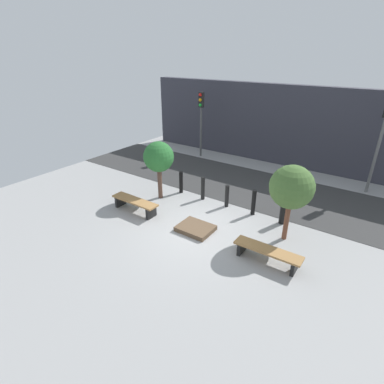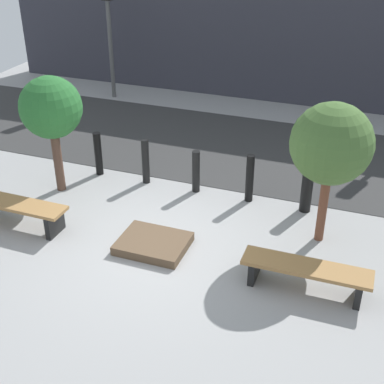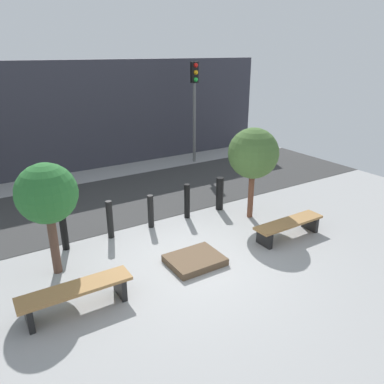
{
  "view_description": "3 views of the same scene",
  "coord_description": "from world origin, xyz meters",
  "px_view_note": "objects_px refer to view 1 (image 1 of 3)",
  "views": [
    {
      "loc": [
        4.83,
        -7.09,
        5.46
      ],
      "look_at": [
        -0.5,
        0.49,
        1.1
      ],
      "focal_mm": 28.0,
      "sensor_mm": 36.0,
      "label": 1
    },
    {
      "loc": [
        3.22,
        -6.81,
        5.26
      ],
      "look_at": [
        0.55,
        0.41,
        0.97
      ],
      "focal_mm": 50.0,
      "sensor_mm": 36.0,
      "label": 2
    },
    {
      "loc": [
        -3.8,
        -5.94,
        4.34
      ],
      "look_at": [
        0.38,
        0.72,
        1.35
      ],
      "focal_mm": 35.0,
      "sensor_mm": 36.0,
      "label": 3
    }
  ],
  "objects_px": {
    "bench_right": "(267,253)",
    "traffic_light_mid_west": "(383,129)",
    "bench_left": "(135,203)",
    "bollard_right": "(254,202)",
    "tree_behind_left_bench": "(159,157)",
    "bollard_center": "(227,196)",
    "planter_bed": "(196,228)",
    "bollard_far_right": "(283,211)",
    "bollard_left": "(203,188)",
    "tree_behind_right_bench": "(292,187)",
    "traffic_light_west": "(201,113)",
    "bollard_far_left": "(181,182)"
  },
  "relations": [
    {
      "from": "bench_right",
      "to": "traffic_light_mid_west",
      "type": "height_order",
      "value": "traffic_light_mid_west"
    },
    {
      "from": "bollard_center",
      "to": "traffic_light_west",
      "type": "bearing_deg",
      "value": 132.89
    },
    {
      "from": "bollard_far_left",
      "to": "traffic_light_mid_west",
      "type": "relative_size",
      "value": 0.24
    },
    {
      "from": "bench_left",
      "to": "tree_behind_left_bench",
      "type": "xyz_separation_m",
      "value": [
        0.0,
        1.44,
        1.38
      ]
    },
    {
      "from": "tree_behind_right_bench",
      "to": "bollard_left",
      "type": "bearing_deg",
      "value": 166.63
    },
    {
      "from": "bench_left",
      "to": "planter_bed",
      "type": "xyz_separation_m",
      "value": [
        2.6,
        0.2,
        -0.27
      ]
    },
    {
      "from": "traffic_light_mid_west",
      "to": "tree_behind_right_bench",
      "type": "bearing_deg",
      "value": -106.88
    },
    {
      "from": "planter_bed",
      "to": "bollard_center",
      "type": "xyz_separation_m",
      "value": [
        0.0,
        2.12,
        0.36
      ]
    },
    {
      "from": "tree_behind_right_bench",
      "to": "bollard_right",
      "type": "distance_m",
      "value": 2.18
    },
    {
      "from": "bollard_left",
      "to": "bollard_center",
      "type": "relative_size",
      "value": 1.09
    },
    {
      "from": "tree_behind_left_bench",
      "to": "bollard_left",
      "type": "height_order",
      "value": "tree_behind_left_bench"
    },
    {
      "from": "tree_behind_right_bench",
      "to": "bollard_left",
      "type": "height_order",
      "value": "tree_behind_right_bench"
    },
    {
      "from": "bench_left",
      "to": "bollard_center",
      "type": "xyz_separation_m",
      "value": [
        2.6,
        2.32,
        0.09
      ]
    },
    {
      "from": "bollard_right",
      "to": "bollard_far_right",
      "type": "distance_m",
      "value": 1.1
    },
    {
      "from": "bench_left",
      "to": "planter_bed",
      "type": "bearing_deg",
      "value": 4.85
    },
    {
      "from": "bollard_left",
      "to": "bollard_far_right",
      "type": "height_order",
      "value": "bollard_far_right"
    },
    {
      "from": "bench_right",
      "to": "tree_behind_left_bench",
      "type": "bearing_deg",
      "value": 164.04
    },
    {
      "from": "tree_behind_left_bench",
      "to": "traffic_light_west",
      "type": "distance_m",
      "value": 5.75
    },
    {
      "from": "tree_behind_left_bench",
      "to": "planter_bed",
      "type": "bearing_deg",
      "value": -25.54
    },
    {
      "from": "bollard_center",
      "to": "bollard_far_right",
      "type": "distance_m",
      "value": 2.2
    },
    {
      "from": "planter_bed",
      "to": "tree_behind_left_bench",
      "type": "xyz_separation_m",
      "value": [
        -2.6,
        1.24,
        1.65
      ]
    },
    {
      "from": "bench_right",
      "to": "bollard_right",
      "type": "distance_m",
      "value": 2.77
    },
    {
      "from": "planter_bed",
      "to": "bollard_left",
      "type": "bearing_deg",
      "value": 117.41
    },
    {
      "from": "bollard_far_left",
      "to": "bollard_left",
      "type": "bearing_deg",
      "value": 0.0
    },
    {
      "from": "bench_left",
      "to": "bollard_right",
      "type": "xyz_separation_m",
      "value": [
        3.7,
        2.32,
        0.14
      ]
    },
    {
      "from": "tree_behind_right_bench",
      "to": "traffic_light_mid_west",
      "type": "bearing_deg",
      "value": 73.12
    },
    {
      "from": "bench_left",
      "to": "bench_right",
      "type": "distance_m",
      "value": 5.2
    },
    {
      "from": "tree_behind_left_bench",
      "to": "bollard_center",
      "type": "xyz_separation_m",
      "value": [
        2.6,
        0.88,
        -1.29
      ]
    },
    {
      "from": "bench_left",
      "to": "bollard_far_left",
      "type": "relative_size",
      "value": 2.08
    },
    {
      "from": "tree_behind_left_bench",
      "to": "bollard_far_right",
      "type": "relative_size",
      "value": 2.44
    },
    {
      "from": "planter_bed",
      "to": "traffic_light_west",
      "type": "height_order",
      "value": "traffic_light_west"
    },
    {
      "from": "traffic_light_west",
      "to": "bollard_far_right",
      "type": "bearing_deg",
      "value": -35.36
    },
    {
      "from": "bollard_right",
      "to": "traffic_light_west",
      "type": "height_order",
      "value": "traffic_light_west"
    },
    {
      "from": "bench_right",
      "to": "traffic_light_west",
      "type": "bearing_deg",
      "value": 134.35
    },
    {
      "from": "bench_left",
      "to": "traffic_light_west",
      "type": "xyz_separation_m",
      "value": [
        -1.66,
        6.91,
        2.09
      ]
    },
    {
      "from": "bench_left",
      "to": "bollard_right",
      "type": "relative_size",
      "value": 2.02
    },
    {
      "from": "bollard_far_right",
      "to": "traffic_light_mid_west",
      "type": "height_order",
      "value": "traffic_light_mid_west"
    },
    {
      "from": "bollard_left",
      "to": "bollard_far_right",
      "type": "relative_size",
      "value": 1.0
    },
    {
      "from": "bench_left",
      "to": "bench_right",
      "type": "xyz_separation_m",
      "value": [
        5.2,
        -0.0,
        -0.03
      ]
    },
    {
      "from": "bollard_center",
      "to": "bollard_right",
      "type": "distance_m",
      "value": 1.1
    },
    {
      "from": "tree_behind_right_bench",
      "to": "bollard_center",
      "type": "height_order",
      "value": "tree_behind_right_bench"
    },
    {
      "from": "bollard_left",
      "to": "traffic_light_mid_west",
      "type": "bearing_deg",
      "value": 40.54
    },
    {
      "from": "bench_left",
      "to": "tree_behind_right_bench",
      "type": "relative_size",
      "value": 0.79
    },
    {
      "from": "bench_right",
      "to": "planter_bed",
      "type": "relative_size",
      "value": 1.68
    },
    {
      "from": "tree_behind_left_bench",
      "to": "bollard_center",
      "type": "bearing_deg",
      "value": 18.7
    },
    {
      "from": "tree_behind_left_bench",
      "to": "tree_behind_right_bench",
      "type": "relative_size",
      "value": 0.95
    },
    {
      "from": "bench_left",
      "to": "bollard_right",
      "type": "distance_m",
      "value": 4.37
    },
    {
      "from": "bollard_far_left",
      "to": "bollard_right",
      "type": "height_order",
      "value": "bollard_right"
    },
    {
      "from": "bench_right",
      "to": "traffic_light_mid_west",
      "type": "relative_size",
      "value": 0.49
    },
    {
      "from": "planter_bed",
      "to": "traffic_light_west",
      "type": "xyz_separation_m",
      "value": [
        -4.26,
        6.71,
        2.36
      ]
    }
  ]
}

